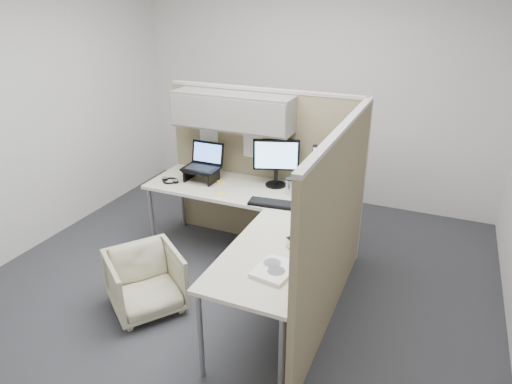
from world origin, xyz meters
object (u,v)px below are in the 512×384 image
at_px(desk, 253,215).
at_px(office_chair, 145,279).
at_px(monitor_left, 276,159).
at_px(keyboard, 276,204).

relative_size(desk, office_chair, 3.48).
relative_size(office_chair, monitor_left, 1.23).
bearing_deg(keyboard, office_chair, -139.07).
distance_m(office_chair, monitor_left, 1.62).
height_order(desk, office_chair, desk).
relative_size(desk, keyboard, 4.16).
xyz_separation_m(office_chair, monitor_left, (0.65, 1.30, 0.72)).
distance_m(desk, monitor_left, 0.67).
height_order(office_chair, monitor_left, monitor_left).
bearing_deg(office_chair, desk, -6.22).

